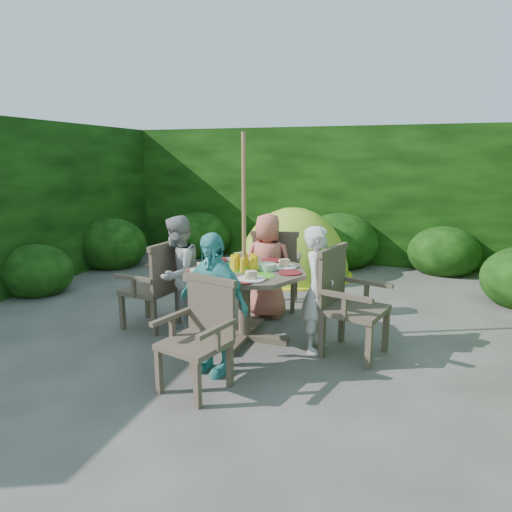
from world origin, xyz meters
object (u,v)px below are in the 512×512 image
(garden_chair_left, at_px, (155,284))
(child_right, at_px, (318,289))
(dome_tent, at_px, (292,275))
(garden_chair_back, at_px, (276,269))
(garden_chair_front, at_px, (200,333))
(child_back, at_px, (268,266))
(parasol_pole, at_px, (244,240))
(child_left, at_px, (178,274))
(child_front, at_px, (213,303))
(garden_chair_right, at_px, (347,300))
(patio_table, at_px, (245,281))

(garden_chair_left, relative_size, child_right, 0.76)
(dome_tent, bearing_deg, garden_chair_left, -95.44)
(dome_tent, bearing_deg, garden_chair_back, -70.95)
(garden_chair_front, bearing_deg, garden_chair_left, 149.65)
(garden_chair_back, relative_size, child_back, 0.78)
(parasol_pole, distance_m, child_left, 0.91)
(garden_chair_left, relative_size, child_front, 0.75)
(child_right, bearing_deg, dome_tent, 19.87)
(garden_chair_right, bearing_deg, garden_chair_back, 59.68)
(parasol_pole, relative_size, garden_chair_left, 2.25)
(parasol_pole, bearing_deg, garden_chair_back, 87.76)
(garden_chair_right, distance_m, garden_chair_front, 1.55)
(child_back, height_order, dome_tent, child_back)
(garden_chair_left, xyz_separation_m, child_left, (0.29, 0.00, 0.14))
(garden_chair_left, height_order, garden_chair_back, garden_chair_back)
(parasol_pole, distance_m, child_right, 0.92)
(garden_chair_left, bearing_deg, patio_table, 96.68)
(garden_chair_front, bearing_deg, child_left, 140.76)
(garden_chair_front, bearing_deg, parasol_pole, 105.12)
(patio_table, relative_size, child_front, 1.06)
(garden_chair_right, distance_m, dome_tent, 3.21)
(garden_chair_right, xyz_separation_m, garden_chair_back, (-1.05, 1.09, -0.01))
(child_front, bearing_deg, child_right, 61.22)
(dome_tent, bearing_deg, child_left, -90.01)
(child_back, bearing_deg, garden_chair_back, -100.19)
(dome_tent, bearing_deg, patio_table, -74.22)
(parasol_pole, bearing_deg, garden_chair_front, -90.35)
(garden_chair_back, distance_m, child_right, 1.35)
(garden_chair_back, bearing_deg, child_back, 76.26)
(garden_chair_back, bearing_deg, garden_chair_left, 34.25)
(garden_chair_left, relative_size, dome_tent, 0.43)
(child_left, bearing_deg, garden_chair_back, 140.20)
(garden_chair_right, height_order, garden_chair_back, garden_chair_right)
(garden_chair_left, height_order, garden_chair_front, garden_chair_left)
(garden_chair_right, height_order, child_right, child_right)
(child_back, xyz_separation_m, dome_tent, (-0.19, 2.10, -0.65))
(child_back, bearing_deg, patio_table, 83.36)
(child_front, bearing_deg, parasol_pole, 106.22)
(child_back, bearing_deg, dome_tent, -90.41)
(garden_chair_front, distance_m, child_right, 1.36)
(child_front, relative_size, dome_tent, 0.57)
(child_right, height_order, child_front, child_front)
(child_left, height_order, child_back, child_left)
(patio_table, relative_size, garden_chair_right, 1.34)
(child_right, relative_size, dome_tent, 0.56)
(child_left, distance_m, child_back, 1.13)
(patio_table, xyz_separation_m, garden_chair_right, (1.09, -0.00, -0.11))
(garden_chair_back, height_order, child_right, child_right)
(patio_table, height_order, dome_tent, dome_tent)
(garden_chair_right, relative_size, garden_chair_front, 1.13)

